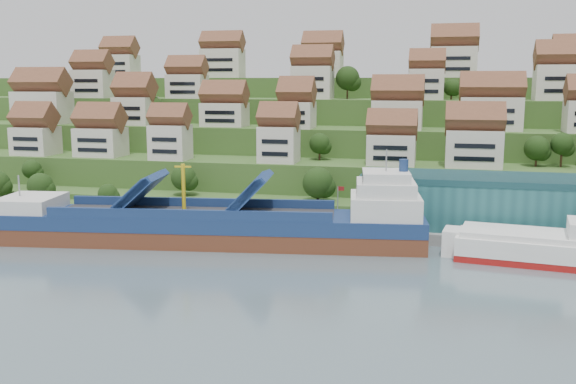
# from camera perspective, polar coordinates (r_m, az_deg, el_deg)

# --- Properties ---
(ground) EXTENTS (300.00, 300.00, 0.00)m
(ground) POSITION_cam_1_polar(r_m,az_deg,el_deg) (119.35, -4.96, -4.77)
(ground) COLOR slate
(ground) RESTS_ON ground
(quay) EXTENTS (180.00, 14.00, 2.20)m
(quay) POSITION_cam_1_polar(r_m,az_deg,el_deg) (128.97, 5.63, -3.17)
(quay) COLOR gray
(quay) RESTS_ON ground
(pebble_beach) EXTENTS (45.00, 20.00, 1.00)m
(pebble_beach) POSITION_cam_1_polar(r_m,az_deg,el_deg) (156.81, -24.08, -1.88)
(pebble_beach) COLOR gray
(pebble_beach) RESTS_ON ground
(hillside) EXTENTS (260.00, 128.00, 31.00)m
(hillside) POSITION_cam_1_polar(r_m,az_deg,el_deg) (217.12, 3.60, 4.70)
(hillside) COLOR #2D4C1E
(hillside) RESTS_ON ground
(hillside_village) EXTENTS (161.63, 62.99, 29.12)m
(hillside_village) POSITION_cam_1_polar(r_m,az_deg,el_deg) (174.13, 1.65, 7.99)
(hillside_village) COLOR beige
(hillside_village) RESTS_ON ground
(hillside_trees) EXTENTS (141.68, 62.73, 31.48)m
(hillside_trees) POSITION_cam_1_polar(r_m,az_deg,el_deg) (161.47, -2.98, 5.07)
(hillside_trees) COLOR #203C14
(hillside_trees) RESTS_ON ground
(warehouse) EXTENTS (60.00, 15.00, 10.00)m
(warehouse) POSITION_cam_1_polar(r_m,az_deg,el_deg) (129.57, 19.97, -0.91)
(warehouse) COLOR #235D60
(warehouse) RESTS_ON quay
(flagpole) EXTENTS (1.28, 0.16, 8.00)m
(flagpole) POSITION_cam_1_polar(r_m,az_deg,el_deg) (123.20, 4.49, -1.02)
(flagpole) COLOR gray
(flagpole) RESTS_ON quay
(cargo_ship) EXTENTS (81.43, 23.21, 17.88)m
(cargo_ship) POSITION_cam_1_polar(r_m,az_deg,el_deg) (120.31, -6.24, -3.02)
(cargo_ship) COLOR brown
(cargo_ship) RESTS_ON ground
(second_ship) EXTENTS (29.50, 14.04, 8.23)m
(second_ship) POSITION_cam_1_polar(r_m,az_deg,el_deg) (115.82, 22.15, -4.66)
(second_ship) COLOR maroon
(second_ship) RESTS_ON ground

